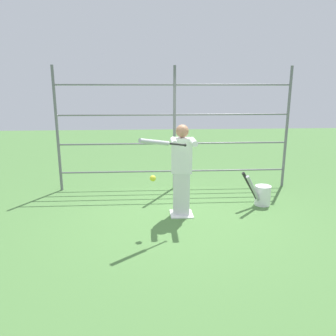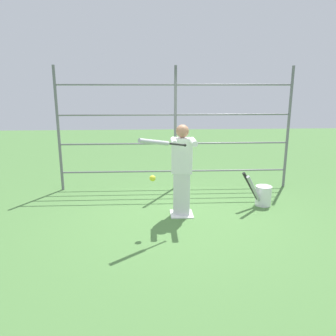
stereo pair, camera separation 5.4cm
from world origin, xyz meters
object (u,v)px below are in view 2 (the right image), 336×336
(batter, at_px, (182,168))
(bat_bucket, at_px, (262,195))
(softball_in_flight, at_px, (153,178))
(baseball_bat_swinging, at_px, (158,142))

(batter, distance_m, bat_bucket, 1.77)
(softball_in_flight, bearing_deg, baseball_bat_swinging, 131.50)
(baseball_bat_swinging, xyz_separation_m, softball_in_flight, (0.09, -0.10, -0.57))
(baseball_bat_swinging, relative_size, bat_bucket, 1.08)
(batter, relative_size, softball_in_flight, 16.90)
(softball_in_flight, bearing_deg, batter, -128.53)
(softball_in_flight, relative_size, bat_bucket, 0.14)
(baseball_bat_swinging, relative_size, softball_in_flight, 7.80)
(baseball_bat_swinging, bearing_deg, softball_in_flight, -48.50)
(batter, xyz_separation_m, softball_in_flight, (0.52, 0.65, 0.00))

